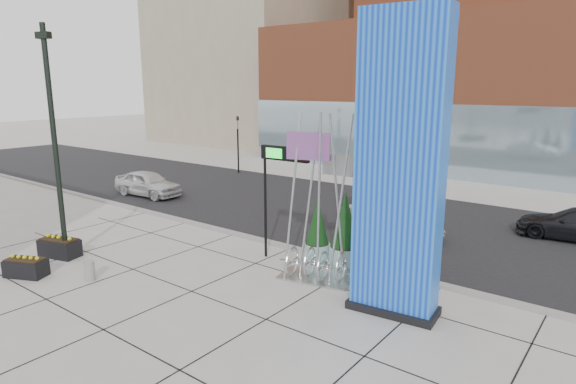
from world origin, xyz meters
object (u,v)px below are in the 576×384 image
Objects in this scene: lamp_post at (57,167)px; concrete_bollard at (90,271)px; overhead_street_sign at (280,163)px; public_art_sculpture at (317,238)px; car_silver_mid at (391,220)px; blue_pylon at (399,174)px; car_white_west at (148,184)px.

concrete_bollard is (2.63, -0.62, -3.05)m from lamp_post.
public_art_sculpture is at bearing -19.61° from overhead_street_sign.
car_silver_mid is (1.84, 5.15, -2.87)m from overhead_street_sign.
public_art_sculpture reaches higher than overhead_street_sign.
car_silver_mid is (-3.15, 6.41, -3.24)m from blue_pylon.
car_white_west is at bearing 162.54° from overhead_street_sign.
blue_pylon reaches higher than car_silver_mid.
public_art_sculpture reaches higher than concrete_bollard.
overhead_street_sign reaches higher than car_white_west.
car_white_west reaches higher than concrete_bollard.
lamp_post is 1.99× the size of overhead_street_sign.
public_art_sculpture is 8.35× the size of concrete_bollard.
lamp_post is 10.51m from car_white_west.
concrete_bollard is at bearing 159.07° from car_silver_mid.
concrete_bollard is at bearing -153.95° from public_art_sculpture.
concrete_bollard is at bearing -139.57° from car_white_west.
lamp_post is at bearing 166.82° from concrete_bollard.
car_white_west is 14.44m from car_silver_mid.
car_white_west is at bearing 134.70° from concrete_bollard.
lamp_post reaches higher than concrete_bollard.
overhead_street_sign is at bearing -110.25° from car_white_west.
public_art_sculpture is at bearing 162.65° from blue_pylon.
blue_pylon reaches higher than public_art_sculpture.
public_art_sculpture is (8.46, 3.92, -1.95)m from lamp_post.
lamp_post is (-11.45, -3.32, -0.55)m from blue_pylon.
blue_pylon reaches higher than overhead_street_sign.
car_white_west is (-8.69, 8.78, 0.40)m from concrete_bollard.
overhead_street_sign is at bearing 168.10° from car_silver_mid.
car_white_west is at bearing 158.65° from blue_pylon.
concrete_bollard is 0.15× the size of car_white_west.
lamp_post is 1.94× the size of car_white_west.
car_white_west reaches higher than car_silver_mid.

